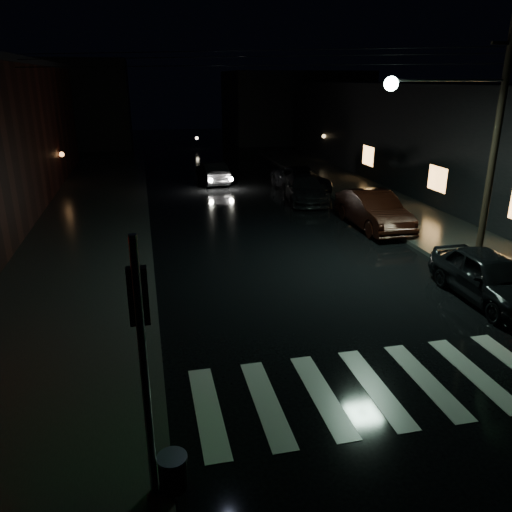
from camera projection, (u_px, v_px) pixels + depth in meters
ground at (272, 418)px, 9.73m from camera, size 120.00×120.00×0.00m
sidewalk_left at (79, 230)px, 21.54m from camera, size 6.00×44.00×0.15m
sidewalk_right at (397, 211)px, 24.65m from camera, size 4.00×44.00×0.15m
building_right at (480, 138)px, 28.80m from camera, size 10.00×40.00×6.00m
building_far_left at (54, 104)px, 47.67m from camera, size 14.00×10.00×8.00m
building_far_right at (294, 106)px, 52.82m from camera, size 14.00×10.00×7.00m
crosswalk at (400, 383)px, 10.81m from camera, size 9.00×3.00×0.01m
signal_pole_corner at (159, 413)px, 7.43m from camera, size 0.68×0.61×4.20m
utility_pole at (480, 132)px, 16.46m from camera, size 4.92×0.44×8.00m
parked_car_a at (489, 277)px, 14.67m from camera, size 1.82×4.38×1.48m
parked_car_b at (373, 210)px, 21.84m from camera, size 1.75×4.93×1.62m
parked_car_c at (304, 188)px, 26.73m from camera, size 2.48×4.99×1.39m
parked_car_d at (301, 180)px, 29.03m from camera, size 2.70×5.16×1.39m
oncoming_car at (212, 173)px, 31.42m from camera, size 1.73×4.19×1.35m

